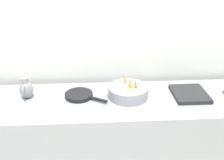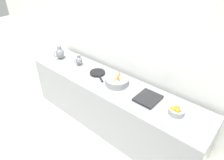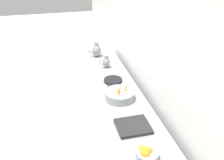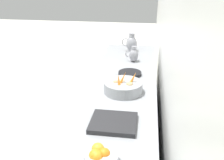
{
  "view_description": "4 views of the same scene",
  "coord_description": "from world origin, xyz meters",
  "px_view_note": "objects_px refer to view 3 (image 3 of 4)",
  "views": [
    {
      "loc": [
        0.49,
        0.05,
        2.0
      ],
      "look_at": [
        -1.43,
        0.17,
        1.09
      ],
      "focal_mm": 41.23,
      "sensor_mm": 36.0,
      "label": 1
    },
    {
      "loc": [
        0.48,
        1.94,
        2.63
      ],
      "look_at": [
        -1.47,
        0.26,
        0.96
      ],
      "focal_mm": 32.6,
      "sensor_mm": 36.0,
      "label": 2
    },
    {
      "loc": [
        -0.82,
        2.78,
        2.54
      ],
      "look_at": [
        -1.48,
        0.1,
        1.03
      ],
      "focal_mm": 40.07,
      "sensor_mm": 36.0,
      "label": 3
    },
    {
      "loc": [
        -1.74,
        2.47,
        1.92
      ],
      "look_at": [
        -1.42,
        0.31,
        0.99
      ],
      "focal_mm": 41.06,
      "sensor_mm": 36.0,
      "label": 4
    }
  ],
  "objects_px": {
    "metal_pitcher_tall": "(96,50)",
    "skillet_on_counter": "(113,81)",
    "orange_bowl": "(146,154)",
    "vegetable_colander": "(120,95)",
    "metal_pitcher_short": "(106,62)"
  },
  "relations": [
    {
      "from": "vegetable_colander",
      "to": "metal_pitcher_short",
      "type": "bearing_deg",
      "value": -92.23
    },
    {
      "from": "metal_pitcher_tall",
      "to": "skillet_on_counter",
      "type": "height_order",
      "value": "metal_pitcher_tall"
    },
    {
      "from": "metal_pitcher_tall",
      "to": "vegetable_colander",
      "type": "bearing_deg",
      "value": 91.19
    },
    {
      "from": "orange_bowl",
      "to": "vegetable_colander",
      "type": "bearing_deg",
      "value": -91.71
    },
    {
      "from": "vegetable_colander",
      "to": "metal_pitcher_tall",
      "type": "xyz_separation_m",
      "value": [
        0.03,
        -1.36,
        0.06
      ]
    },
    {
      "from": "skillet_on_counter",
      "to": "metal_pitcher_short",
      "type": "bearing_deg",
      "value": -91.37
    },
    {
      "from": "skillet_on_counter",
      "to": "metal_pitcher_tall",
      "type": "bearing_deg",
      "value": -86.75
    },
    {
      "from": "orange_bowl",
      "to": "metal_pitcher_tall",
      "type": "height_order",
      "value": "metal_pitcher_tall"
    },
    {
      "from": "metal_pitcher_tall",
      "to": "metal_pitcher_short",
      "type": "distance_m",
      "value": 0.46
    },
    {
      "from": "vegetable_colander",
      "to": "skillet_on_counter",
      "type": "distance_m",
      "value": 0.44
    },
    {
      "from": "metal_pitcher_tall",
      "to": "skillet_on_counter",
      "type": "xyz_separation_m",
      "value": [
        -0.05,
        0.92,
        -0.1
      ]
    },
    {
      "from": "skillet_on_counter",
      "to": "vegetable_colander",
      "type": "bearing_deg",
      "value": 86.85
    },
    {
      "from": "orange_bowl",
      "to": "skillet_on_counter",
      "type": "relative_size",
      "value": 0.53
    },
    {
      "from": "orange_bowl",
      "to": "metal_pitcher_short",
      "type": "relative_size",
      "value": 1.04
    },
    {
      "from": "vegetable_colander",
      "to": "orange_bowl",
      "type": "bearing_deg",
      "value": 88.29
    }
  ]
}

